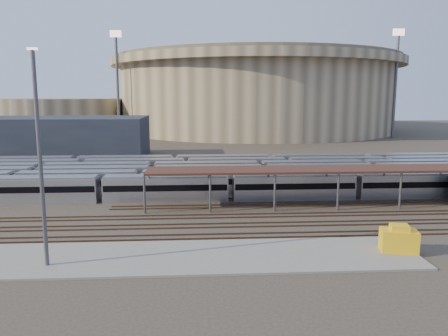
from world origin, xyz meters
TOP-DOWN VIEW (x-y plane):
  - ground at (0.00, 0.00)m, footprint 420.00×420.00m
  - apron at (-5.00, -15.00)m, footprint 50.00×9.00m
  - subway_trains at (-2.28, 18.50)m, footprint 129.63×23.90m
  - inspection_shed at (22.00, 4.00)m, footprint 60.30×6.00m
  - empty_tracks at (0.00, -5.00)m, footprint 170.00×9.62m
  - stadium at (25.00, 140.00)m, footprint 124.00×124.00m
  - secondary_arena at (-60.00, 130.00)m, footprint 56.00×56.00m
  - service_building at (-35.00, 55.00)m, footprint 42.00×20.00m
  - floodlight_0 at (-30.00, 110.00)m, footprint 4.00×1.00m
  - floodlight_2 at (70.00, 100.00)m, footprint 4.00×1.00m
  - floodlight_3 at (-10.00, 160.00)m, footprint 4.00×1.00m
  - yard_light_pole at (-14.65, -16.52)m, footprint 0.81×0.36m
  - yellow_equipment at (18.50, -15.00)m, footprint 3.81×2.85m

SIDE VIEW (x-z plane):
  - ground at x=0.00m, z-range 0.00..0.00m
  - empty_tracks at x=0.00m, z-range 0.00..0.18m
  - apron at x=-5.00m, z-range 0.00..0.20m
  - yellow_equipment at x=18.50m, z-range 0.20..2.33m
  - subway_trains at x=-2.28m, z-range 0.00..3.60m
  - inspection_shed at x=22.00m, z-range 2.33..7.63m
  - service_building at x=-35.00m, z-range 0.00..10.00m
  - secondary_arena at x=-60.00m, z-range 0.00..14.00m
  - yard_light_pole at x=-14.65m, z-range 0.28..19.27m
  - stadium at x=25.00m, z-range 0.22..32.72m
  - floodlight_0 at x=-30.00m, z-range 1.45..39.85m
  - floodlight_2 at x=70.00m, z-range 1.45..39.85m
  - floodlight_3 at x=-10.00m, z-range 1.45..39.85m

